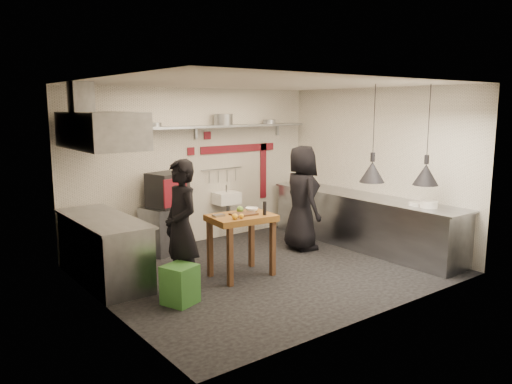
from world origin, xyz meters
TOP-DOWN VIEW (x-y plane):
  - floor at (0.00, 0.00)m, footprint 5.00×5.00m
  - ceiling at (0.00, 0.00)m, footprint 5.00×5.00m
  - wall_back at (0.00, 2.10)m, footprint 5.00×0.04m
  - wall_front at (0.00, -2.10)m, footprint 5.00×0.04m
  - wall_left at (-2.50, 0.00)m, footprint 0.04×4.20m
  - wall_right at (2.50, 0.00)m, footprint 0.04×4.20m
  - red_band_horiz at (0.95, 2.08)m, footprint 1.70×0.02m
  - red_band_vert at (1.55, 2.08)m, footprint 0.14×0.02m
  - red_tile_a at (0.25, 2.08)m, footprint 0.14×0.02m
  - red_tile_b at (-0.10, 2.08)m, footprint 0.14×0.02m
  - back_shelf at (0.00, 1.92)m, footprint 4.60×0.34m
  - shelf_bracket_left at (-1.90, 2.07)m, footprint 0.04×0.06m
  - shelf_bracket_mid at (0.00, 2.07)m, footprint 0.04×0.06m
  - shelf_bracket_right at (1.90, 2.07)m, footprint 0.04×0.06m
  - pan_far_left at (-1.32, 1.92)m, footprint 0.36×0.36m
  - pan_mid_left at (-0.88, 1.92)m, footprint 0.28×0.28m
  - stock_pot at (0.50, 1.92)m, footprint 0.41×0.41m
  - pan_right at (1.57, 1.92)m, footprint 0.29×0.29m
  - oven_stand at (-0.84, 1.80)m, footprint 0.74×0.70m
  - combi_oven at (-0.77, 1.74)m, footprint 0.67×0.64m
  - oven_door at (-0.77, 1.45)m, footprint 0.48×0.15m
  - oven_glass at (-0.77, 1.51)m, footprint 0.38×0.11m
  - hand_sink at (0.55, 1.92)m, footprint 0.46×0.34m
  - sink_tap at (0.55, 1.92)m, footprint 0.03×0.03m
  - sink_drain at (0.55, 1.88)m, footprint 0.06×0.06m
  - utensil_rail at (0.55, 2.06)m, footprint 0.90×0.02m
  - counter_right at (2.15, 0.00)m, footprint 0.70×3.80m
  - counter_right_top at (2.15, 0.00)m, footprint 0.76×3.90m
  - plate_stack at (2.12, -1.34)m, footprint 0.29×0.29m
  - small_bowl_right at (2.10, -1.11)m, footprint 0.22×0.22m
  - counter_left at (-2.15, 1.05)m, footprint 0.70×1.90m
  - counter_left_top at (-2.15, 1.05)m, footprint 0.76×2.00m
  - extractor_hood at (-2.10, 1.05)m, footprint 0.78×1.60m
  - hood_duct at (-2.35, 1.05)m, footprint 0.28×0.28m
  - green_bin at (-1.70, -0.35)m, footprint 0.48×0.48m
  - prep_table at (-0.47, 0.03)m, footprint 0.98×0.73m
  - cutting_board at (-0.44, 0.01)m, footprint 0.38×0.28m
  - pepper_mill at (-0.20, -0.18)m, footprint 0.05×0.05m
  - lemon_a at (-0.71, -0.16)m, footprint 0.10×0.10m
  - lemon_b at (-0.61, -0.17)m, footprint 0.09×0.09m
  - veg_ball at (-0.40, 0.15)m, footprint 0.12×0.12m
  - steel_tray at (-0.79, 0.14)m, footprint 0.17×0.12m
  - bowl at (-0.21, 0.13)m, footprint 0.24×0.24m
  - heat_lamp_near at (1.40, -0.80)m, footprint 0.44×0.44m
  - heat_lamp_far at (2.03, -1.31)m, footprint 0.40×0.40m
  - chef_left at (-1.48, -0.02)m, footprint 0.46×0.68m
  - chef_right at (1.21, 0.56)m, footprint 0.79×1.01m

SIDE VIEW (x-z plane):
  - floor at x=0.00m, z-range 0.00..0.00m
  - green_bin at x=-1.70m, z-range 0.00..0.50m
  - sink_drain at x=0.55m, z-range 0.01..0.67m
  - oven_stand at x=-0.84m, z-range 0.00..0.80m
  - counter_right at x=2.15m, z-range 0.00..0.90m
  - counter_left at x=-2.15m, z-range 0.00..0.90m
  - prep_table at x=-0.47m, z-range 0.00..0.92m
  - hand_sink at x=0.55m, z-range 0.67..0.89m
  - chef_left at x=-1.48m, z-range 0.00..1.80m
  - chef_right at x=1.21m, z-range 0.00..1.82m
  - counter_right_top at x=2.15m, z-range 0.90..0.93m
  - counter_left_top at x=-2.15m, z-range 0.90..0.93m
  - cutting_board at x=-0.44m, z-range 0.92..0.94m
  - steel_tray at x=-0.79m, z-range 0.92..0.95m
  - bowl at x=-0.21m, z-range 0.92..0.98m
  - small_bowl_right at x=2.10m, z-range 0.93..0.98m
  - lemon_b at x=-0.61m, z-range 0.92..0.99m
  - sink_tap at x=0.55m, z-range 0.89..1.03m
  - lemon_a at x=-0.71m, z-range 0.92..1.00m
  - veg_ball at x=-0.40m, z-range 0.92..1.02m
  - plate_stack at x=2.12m, z-range 0.93..1.04m
  - pepper_mill at x=-0.20m, z-range 0.92..1.12m
  - combi_oven at x=-0.77m, z-range 0.80..1.38m
  - oven_door at x=-0.77m, z-range 0.86..1.32m
  - oven_glass at x=-0.77m, z-range 0.92..1.26m
  - red_band_vert at x=1.55m, z-range 0.65..1.75m
  - utensil_rail at x=0.55m, z-range 1.31..1.33m
  - wall_back at x=0.00m, z-range 0.00..2.80m
  - wall_front at x=0.00m, z-range 0.00..2.80m
  - wall_left at x=-2.50m, z-range 0.00..2.80m
  - wall_right at x=2.50m, z-range 0.00..2.80m
  - red_band_horiz at x=0.95m, z-range 1.61..1.75m
  - red_tile_b at x=-0.10m, z-range 1.61..1.75m
  - red_tile_a at x=0.25m, z-range 1.88..2.02m
  - shelf_bracket_left at x=-1.90m, z-range 1.90..2.14m
  - shelf_bracket_mid at x=0.00m, z-range 1.90..2.14m
  - shelf_bracket_right at x=1.90m, z-range 1.90..2.14m
  - heat_lamp_far at x=2.03m, z-range 1.29..2.80m
  - heat_lamp_near at x=1.40m, z-range 1.33..2.80m
  - back_shelf at x=0.00m, z-range 2.10..2.14m
  - extractor_hood at x=-2.10m, z-range 1.90..2.40m
  - pan_mid_left at x=-0.88m, z-range 2.14..2.21m
  - pan_right at x=1.57m, z-range 2.14..2.22m
  - pan_far_left at x=-1.32m, z-range 2.14..2.23m
  - stock_pot at x=0.50m, z-range 2.14..2.34m
  - hood_duct at x=-2.35m, z-range 2.30..2.80m
  - ceiling at x=0.00m, z-range 2.80..2.80m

